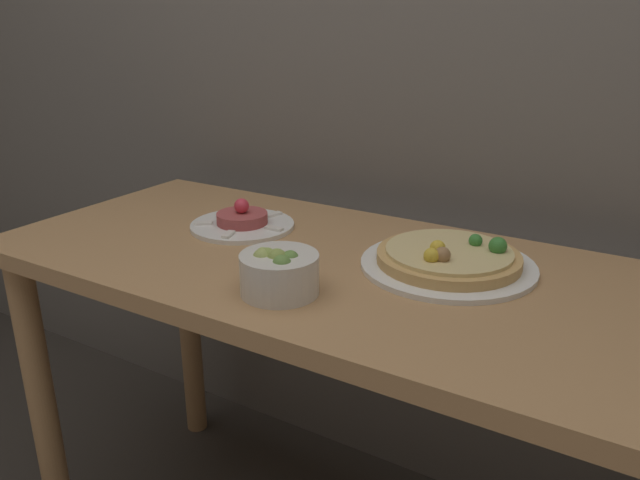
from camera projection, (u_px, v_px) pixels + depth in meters
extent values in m
cube|color=#AD7F51|center=(332.00, 268.00, 1.19)|extent=(1.36, 0.61, 0.03)
cylinder|color=#AD7F51|center=(42.00, 405.00, 1.43)|extent=(0.06, 0.06, 0.74)
cylinder|color=#AD7F51|center=(189.00, 320.00, 1.82)|extent=(0.06, 0.06, 0.74)
cylinder|color=white|center=(448.00, 265.00, 1.14)|extent=(0.32, 0.32, 0.01)
cylinder|color=tan|center=(448.00, 258.00, 1.14)|extent=(0.26, 0.26, 0.02)
cylinder|color=#E0C684|center=(449.00, 251.00, 1.13)|extent=(0.23, 0.23, 0.01)
sphere|color=#387F33|center=(476.00, 241.00, 1.15)|extent=(0.03, 0.03, 0.03)
sphere|color=#997047|center=(442.00, 255.00, 1.08)|extent=(0.03, 0.03, 0.03)
sphere|color=gold|center=(438.00, 248.00, 1.12)|extent=(0.03, 0.03, 0.03)
sphere|color=gold|center=(431.00, 256.00, 1.08)|extent=(0.03, 0.03, 0.03)
sphere|color=#387F33|center=(498.00, 246.00, 1.12)|extent=(0.03, 0.03, 0.03)
cylinder|color=white|center=(242.00, 225.00, 1.36)|extent=(0.23, 0.23, 0.01)
cylinder|color=#A84747|center=(242.00, 218.00, 1.35)|extent=(0.11, 0.11, 0.02)
sphere|color=#E0384C|center=(242.00, 206.00, 1.34)|extent=(0.03, 0.03, 0.03)
cube|color=white|center=(274.00, 228.00, 1.32)|extent=(0.04, 0.02, 0.01)
cube|color=white|center=(273.00, 214.00, 1.41)|extent=(0.03, 0.04, 0.01)
cube|color=white|center=(232.00, 211.00, 1.43)|extent=(0.04, 0.04, 0.01)
cube|color=white|center=(203.00, 223.00, 1.35)|extent=(0.04, 0.04, 0.01)
cube|color=white|center=(228.00, 235.00, 1.28)|extent=(0.03, 0.04, 0.01)
cylinder|color=silver|center=(280.00, 274.00, 1.03)|extent=(0.13, 0.13, 0.07)
sphere|color=#8EA34C|center=(267.00, 257.00, 1.03)|extent=(0.03, 0.03, 0.03)
sphere|color=#A3B25B|center=(262.00, 258.00, 1.02)|extent=(0.03, 0.03, 0.03)
sphere|color=#668E42|center=(290.00, 259.00, 1.02)|extent=(0.03, 0.03, 0.03)
sphere|color=#A3B25B|center=(263.00, 254.00, 1.04)|extent=(0.02, 0.02, 0.02)
sphere|color=#8EA34C|center=(278.00, 259.00, 1.02)|extent=(0.03, 0.03, 0.03)
sphere|color=#668E42|center=(282.00, 265.00, 0.99)|extent=(0.03, 0.03, 0.03)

